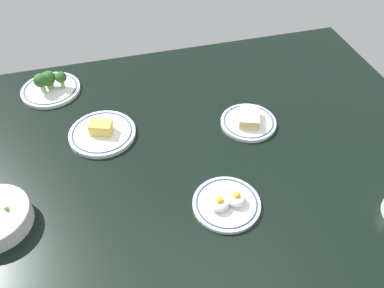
% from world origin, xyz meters
% --- Properties ---
extents(dining_table, '(1.52, 1.09, 0.04)m').
position_xyz_m(dining_table, '(0.00, 0.00, 0.02)').
color(dining_table, black).
rests_on(dining_table, ground).
extents(plate_broccoli, '(0.20, 0.20, 0.08)m').
position_xyz_m(plate_broccoli, '(0.40, -0.39, 0.06)').
color(plate_broccoli, white).
rests_on(plate_broccoli, dining_table).
extents(plate_cheese, '(0.20, 0.20, 0.05)m').
position_xyz_m(plate_cheese, '(0.25, -0.13, 0.05)').
color(plate_cheese, white).
rests_on(plate_cheese, dining_table).
extents(plate_sandwich, '(0.17, 0.17, 0.04)m').
position_xyz_m(plate_sandwich, '(-0.20, -0.06, 0.05)').
color(plate_sandwich, white).
rests_on(plate_sandwich, dining_table).
extents(plate_eggs, '(0.18, 0.18, 0.05)m').
position_xyz_m(plate_eggs, '(-0.03, 0.22, 0.05)').
color(plate_eggs, white).
rests_on(plate_eggs, dining_table).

